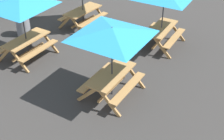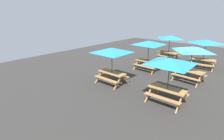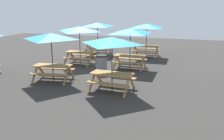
% 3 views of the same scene
% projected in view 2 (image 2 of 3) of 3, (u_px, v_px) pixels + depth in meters
% --- Properties ---
extents(ground_plane, '(28.20, 28.20, 0.00)m').
position_uv_depth(ground_plane, '(190.00, 80.00, 11.66)').
color(ground_plane, '#33302D').
rests_on(ground_plane, ground).
extents(picnic_table_0, '(2.15, 2.15, 2.34)m').
position_uv_depth(picnic_table_0, '(192.00, 52.00, 10.82)').
color(picnic_table_0, '#A87A44').
rests_on(picnic_table_0, ground).
extents(picnic_table_1, '(2.83, 2.83, 2.34)m').
position_uv_depth(picnic_table_1, '(112.00, 53.00, 10.50)').
color(picnic_table_1, '#A87A44').
rests_on(picnic_table_1, ground).
extents(picnic_table_2, '(2.13, 2.13, 2.34)m').
position_uv_depth(picnic_table_2, '(170.00, 39.00, 15.86)').
color(picnic_table_2, '#A87A44').
rests_on(picnic_table_2, ground).
extents(picnic_table_3, '(2.24, 2.24, 2.34)m').
position_uv_depth(picnic_table_3, '(206.00, 44.00, 13.48)').
color(picnic_table_3, '#A87A44').
rests_on(picnic_table_3, ground).
extents(picnic_table_4, '(2.83, 2.83, 2.34)m').
position_uv_depth(picnic_table_4, '(149.00, 45.00, 12.98)').
color(picnic_table_4, '#A87A44').
rests_on(picnic_table_4, ground).
extents(picnic_table_5, '(2.83, 2.83, 2.34)m').
position_uv_depth(picnic_table_5, '(170.00, 65.00, 8.19)').
color(picnic_table_5, '#A87A44').
rests_on(picnic_table_5, ground).
extents(trash_bin_gray, '(0.59, 0.59, 0.98)m').
position_uv_depth(trash_bin_gray, '(171.00, 63.00, 13.70)').
color(trash_bin_gray, gray).
rests_on(trash_bin_gray, ground).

